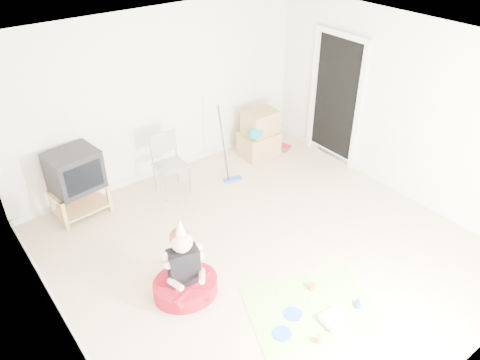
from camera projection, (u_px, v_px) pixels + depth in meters
ground at (265, 249)px, 6.07m from camera, size 5.00×5.00×0.00m
doorway_recess at (336, 100)px, 7.59m from camera, size 0.02×0.90×2.05m
tv_stand at (80, 198)px, 6.56m from camera, size 0.76×0.52×0.45m
crt_tv at (74, 170)px, 6.31m from camera, size 0.71×0.61×0.55m
folding_chair at (171, 165)px, 6.93m from camera, size 0.45×0.43×0.97m
cardboard_boxes at (259, 134)px, 7.97m from camera, size 0.65×0.50×0.79m
floor_mop at (233, 166)px, 7.32m from camera, size 0.31×0.39×1.18m
book_pile at (282, 147)px, 8.33m from camera, size 0.28×0.31×0.06m
seated_woman at (185, 279)px, 5.29m from camera, size 0.90×0.90×1.07m
party_mat at (310, 308)px, 5.23m from camera, size 1.66×1.45×0.01m
birthday_cake at (334, 319)px, 5.05m from camera, size 0.31×0.26×0.14m
blue_plate_near at (293, 314)px, 5.14m from camera, size 0.22×0.22×0.01m
blue_plate_far at (282, 333)px, 4.92m from camera, size 0.28×0.28×0.01m
orange_cup_near at (312, 287)px, 5.44m from camera, size 0.09×0.09×0.09m
orange_cup_far at (318, 339)px, 4.82m from camera, size 0.10×0.10×0.08m
blue_party_hat at (358, 301)px, 5.21m from camera, size 0.14×0.14×0.15m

